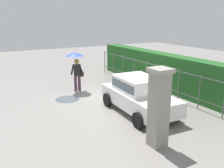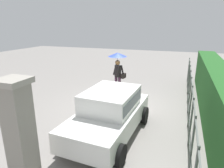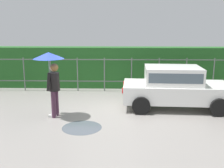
# 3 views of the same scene
# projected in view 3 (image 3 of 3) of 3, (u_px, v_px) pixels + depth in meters

# --- Properties ---
(ground_plane) EXTENTS (40.00, 40.00, 0.00)m
(ground_plane) POSITION_uv_depth(u_px,v_px,m) (108.00, 112.00, 8.92)
(ground_plane) COLOR gray
(car) EXTENTS (3.81, 2.02, 1.48)m
(car) POSITION_uv_depth(u_px,v_px,m) (175.00, 86.00, 9.23)
(car) COLOR white
(car) RESTS_ON ground
(pedestrian) EXTENTS (0.94, 0.94, 2.08)m
(pedestrian) POSITION_uv_depth(u_px,v_px,m) (51.00, 70.00, 8.13)
(pedestrian) COLOR #47283D
(pedestrian) RESTS_ON ground
(fence_section) EXTENTS (10.88, 0.05, 1.50)m
(fence_section) POSITION_uv_depth(u_px,v_px,m) (118.00, 73.00, 11.62)
(fence_section) COLOR #59605B
(fence_section) RESTS_ON ground
(hedge_row) EXTENTS (11.83, 0.90, 1.90)m
(hedge_row) POSITION_uv_depth(u_px,v_px,m) (118.00, 67.00, 12.49)
(hedge_row) COLOR #235B23
(hedge_row) RESTS_ON ground
(puddle_near) EXTENTS (1.14, 1.14, 0.00)m
(puddle_near) POSITION_uv_depth(u_px,v_px,m) (82.00, 128.00, 7.54)
(puddle_near) COLOR #4C545B
(puddle_near) RESTS_ON ground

